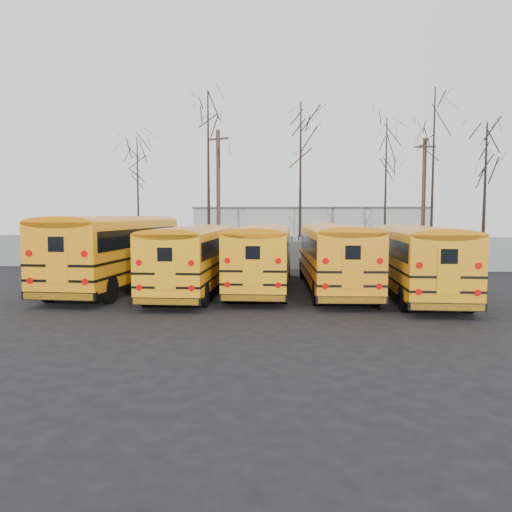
# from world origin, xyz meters

# --- Properties ---
(ground) EXTENTS (120.00, 120.00, 0.00)m
(ground) POSITION_xyz_m (0.00, 0.00, 0.00)
(ground) COLOR black
(ground) RESTS_ON ground
(fence) EXTENTS (40.00, 0.04, 2.00)m
(fence) POSITION_xyz_m (0.00, 12.00, 1.00)
(fence) COLOR gray
(fence) RESTS_ON ground
(distant_building) EXTENTS (22.00, 8.00, 4.00)m
(distant_building) POSITION_xyz_m (2.00, 32.00, 2.00)
(distant_building) COLOR beige
(distant_building) RESTS_ON ground
(bus_a) EXTENTS (3.08, 12.08, 3.36)m
(bus_a) POSITION_xyz_m (-6.68, 3.12, 1.97)
(bus_a) COLOR black
(bus_a) RESTS_ON ground
(bus_b) EXTENTS (2.65, 10.50, 2.92)m
(bus_b) POSITION_xyz_m (-2.96, 2.15, 1.71)
(bus_b) COLOR black
(bus_b) RESTS_ON ground
(bus_c) EXTENTS (2.67, 10.54, 2.93)m
(bus_c) POSITION_xyz_m (-0.11, 3.18, 1.72)
(bus_c) COLOR black
(bus_c) RESTS_ON ground
(bus_d) EXTENTS (3.26, 10.85, 3.00)m
(bus_d) POSITION_xyz_m (3.09, 3.11, 1.75)
(bus_d) COLOR black
(bus_d) RESTS_ON ground
(bus_e) EXTENTS (2.53, 10.58, 2.95)m
(bus_e) POSITION_xyz_m (6.30, 2.11, 1.73)
(bus_e) COLOR black
(bus_e) RESTS_ON ground
(utility_pole_left) EXTENTS (1.61, 0.75, 9.46)m
(utility_pole_left) POSITION_xyz_m (-4.60, 17.22, 4.86)
(utility_pole_left) COLOR #463327
(utility_pole_left) RESTS_ON ground
(utility_pole_right) EXTENTS (1.50, 0.26, 8.42)m
(utility_pole_right) POSITION_xyz_m (9.56, 15.66, 4.33)
(utility_pole_right) COLOR brown
(utility_pole_right) RESTS_ON ground
(tree_0) EXTENTS (0.26, 0.26, 9.13)m
(tree_0) POSITION_xyz_m (-10.80, 17.72, 4.57)
(tree_0) COLOR black
(tree_0) RESTS_ON ground
(tree_1) EXTENTS (0.26, 0.26, 11.64)m
(tree_1) POSITION_xyz_m (-4.81, 14.69, 5.82)
(tree_1) COLOR black
(tree_1) RESTS_ON ground
(tree_2) EXTENTS (0.26, 0.26, 10.67)m
(tree_2) POSITION_xyz_m (1.39, 14.15, 5.34)
(tree_2) COLOR black
(tree_2) RESTS_ON ground
(tree_3) EXTENTS (0.26, 0.26, 9.47)m
(tree_3) POSITION_xyz_m (6.80, 13.87, 4.73)
(tree_3) COLOR black
(tree_3) RESTS_ON ground
(tree_4) EXTENTS (0.26, 0.26, 11.53)m
(tree_4) POSITION_xyz_m (9.92, 14.84, 5.76)
(tree_4) COLOR black
(tree_4) RESTS_ON ground
(tree_5) EXTENTS (0.26, 0.26, 9.15)m
(tree_5) POSITION_xyz_m (13.04, 14.38, 4.58)
(tree_5) COLOR black
(tree_5) RESTS_ON ground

